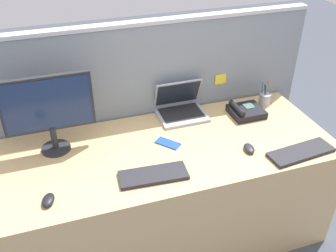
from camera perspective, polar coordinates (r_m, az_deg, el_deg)
The scene contains 12 objects.
ground_plane at distance 2.78m, azimuth 0.34°, elevation -15.69°, with size 10.00×10.00×0.00m, color #424751.
desk at distance 2.51m, azimuth 0.36°, elevation -10.08°, with size 1.99×0.82×0.75m, color tan.
cubicle_divider at distance 2.66m, azimuth -2.71°, elevation 1.35°, with size 2.23×0.08×1.39m.
desktop_monitor at distance 2.21m, azimuth -17.66°, elevation 2.58°, with size 0.51×0.17×0.47m.
laptop at distance 2.57m, azimuth 1.81°, elevation 2.97°, with size 0.32×0.27×0.24m.
desk_phone at distance 2.62m, azimuth 11.62°, elevation 2.20°, with size 0.22×0.20×0.08m.
keyboard_main at distance 2.06m, azimuth -2.23°, elevation -7.43°, with size 0.37×0.14×0.02m, color #232328.
keyboard_spare at distance 2.35m, azimuth 19.44°, elevation -3.76°, with size 0.40×0.14×0.02m, color #232328.
computer_mouse_right_hand at distance 2.29m, azimuth 12.15°, elevation -3.33°, with size 0.06×0.10×0.03m, color #232328.
computer_mouse_left_hand at distance 2.00m, azimuth -17.66°, elevation -10.61°, with size 0.06×0.10×0.03m, color black.
pen_cup at distance 2.76m, azimuth 14.40°, elevation 3.95°, with size 0.08×0.08×0.18m.
cell_phone_blue_case at distance 2.30m, azimuth -0.02°, elevation -2.62°, with size 0.07×0.15×0.01m, color blue.
Camera 1 is at (-0.59, -1.73, 2.10)m, focal length 40.35 mm.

